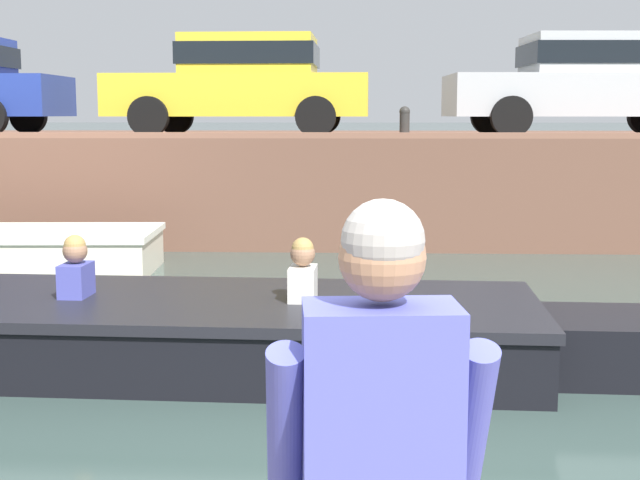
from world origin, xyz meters
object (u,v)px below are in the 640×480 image
mooring_bollard_mid (405,121)px  car_left_inner_yellow (244,81)px  motorboat_passing (236,332)px  car_centre_silver (589,81)px  person_seated_right (378,445)px

mooring_bollard_mid → car_left_inner_yellow: bearing=149.3°
motorboat_passing → car_centre_silver: bearing=58.8°
motorboat_passing → car_centre_silver: car_centre_silver is taller
motorboat_passing → car_left_inner_yellow: bearing=96.5°
motorboat_passing → car_left_inner_yellow: size_ratio=1.55×
motorboat_passing → person_seated_right: person_seated_right is taller
car_left_inner_yellow → mooring_bollard_mid: bearing=-30.7°
car_centre_silver → car_left_inner_yellow: bearing=-180.0°
car_centre_silver → mooring_bollard_mid: car_centre_silver is taller
car_centre_silver → mooring_bollard_mid: (-2.91, -1.45, -0.61)m
car_centre_silver → person_seated_right: size_ratio=4.41×
car_centre_silver → person_seated_right: (-3.54, -12.09, -1.29)m
motorboat_passing → mooring_bollard_mid: bearing=75.0°
motorboat_passing → mooring_bollard_mid: mooring_bollard_mid is taller
car_left_inner_yellow → car_centre_silver: (5.36, 0.00, -0.00)m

